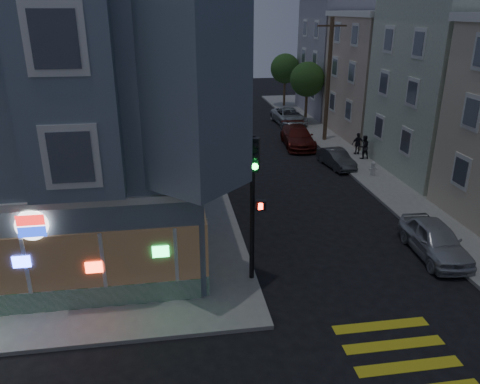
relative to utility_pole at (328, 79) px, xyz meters
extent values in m
cube|color=gray|center=(11.00, -1.00, -4.72)|extent=(24.00, 42.00, 0.15)
cube|color=slate|center=(-18.00, -13.00, 0.85)|extent=(14.00, 14.00, 11.00)
cube|color=silver|center=(-18.00, -13.00, -0.80)|extent=(14.30, 14.30, 0.25)
cylinder|color=white|center=(-16.40, -20.13, -1.40)|extent=(1.00, 0.12, 1.00)
cube|color=beige|center=(7.50, 1.00, -0.15)|extent=(12.00, 8.60, 9.00)
cube|color=gray|center=(7.50, 10.00, 0.60)|extent=(12.00, 8.60, 10.50)
cylinder|color=#4C3826|center=(0.00, 0.00, -0.15)|extent=(0.30, 0.30, 9.00)
cube|color=#4C3826|center=(0.00, 0.00, 3.75)|extent=(2.20, 0.12, 0.12)
cylinder|color=#4C3826|center=(0.20, 6.00, -3.05)|extent=(0.24, 0.24, 3.20)
sphere|color=#1A491A|center=(0.20, 6.00, -0.85)|extent=(3.00, 3.00, 3.00)
cylinder|color=#4C3826|center=(0.20, 14.00, -3.05)|extent=(0.24, 0.24, 3.20)
sphere|color=#1A491A|center=(0.20, 14.00, -0.85)|extent=(3.00, 3.00, 3.00)
imported|color=black|center=(1.00, -5.21, -3.85)|extent=(0.83, 0.68, 1.60)
imported|color=black|center=(1.00, -4.18, -3.89)|extent=(0.92, 0.45, 1.51)
imported|color=#B5B9BE|center=(-1.30, -18.22, -4.07)|extent=(1.99, 4.35, 1.45)
imported|color=#3E4044|center=(-1.30, -6.28, -4.21)|extent=(1.71, 3.67, 1.16)
imported|color=#591914|center=(-2.48, -1.08, -4.05)|extent=(2.52, 5.30, 1.49)
imported|color=#ADB4B8|center=(-1.30, 6.09, -4.10)|extent=(2.55, 5.13, 1.40)
cylinder|color=black|center=(-9.20, -19.00, -1.87)|extent=(0.18, 0.18, 5.56)
cube|color=black|center=(-9.20, -19.24, 0.30)|extent=(0.44, 0.41, 1.17)
sphere|color=black|center=(-9.20, -19.42, 0.67)|extent=(0.22, 0.22, 0.22)
sphere|color=black|center=(-9.20, -19.42, 0.30)|extent=(0.22, 0.22, 0.22)
sphere|color=#19F23F|center=(-9.20, -19.42, -0.07)|extent=(0.22, 0.22, 0.22)
cube|color=black|center=(-8.92, -19.20, -1.59)|extent=(0.41, 0.33, 0.36)
cube|color=#FF2614|center=(-8.92, -19.32, -1.59)|extent=(0.24, 0.02, 0.24)
cylinder|color=silver|center=(0.23, -8.58, -4.31)|extent=(0.27, 0.27, 0.68)
sphere|color=silver|center=(0.23, -8.58, -3.91)|extent=(0.29, 0.29, 0.29)
cylinder|color=silver|center=(0.23, -8.58, -4.25)|extent=(0.51, 0.14, 0.14)
camera|label=1|loc=(-12.00, -34.15, 4.89)|focal=35.00mm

